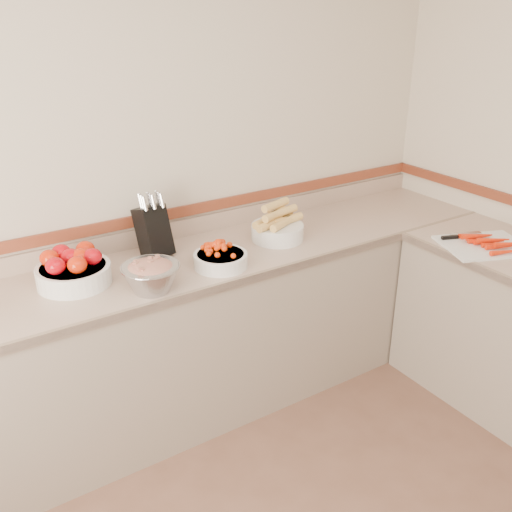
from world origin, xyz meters
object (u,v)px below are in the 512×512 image
tomato_bowl (73,269)px  cutting_board (485,244)px  rhubarb_bowl (151,275)px  knife_block (153,230)px  corn_bowl (277,227)px  cherry_tomato_bowl (220,257)px

tomato_bowl → cutting_board: (2.00, -0.77, -0.06)m
rhubarb_bowl → knife_block: bearing=64.3°
knife_block → corn_bowl: 0.69m
corn_bowl → cutting_board: (0.88, -0.70, -0.05)m
cherry_tomato_bowl → corn_bowl: (0.44, 0.14, 0.02)m
tomato_bowl → rhubarb_bowl: size_ratio=1.28×
cherry_tomato_bowl → cutting_board: (1.32, -0.56, -0.03)m
tomato_bowl → cutting_board: tomato_bowl is taller
tomato_bowl → rhubarb_bowl: bearing=-43.9°
tomato_bowl → cutting_board: 2.14m
tomato_bowl → cherry_tomato_bowl: 0.70m
rhubarb_bowl → tomato_bowl: bearing=136.1°
rhubarb_bowl → cutting_board: rhubarb_bowl is taller
knife_block → corn_bowl: bearing=-13.7°
rhubarb_bowl → cutting_board: size_ratio=0.50×
tomato_bowl → knife_block: bearing=12.0°
cherry_tomato_bowl → rhubarb_bowl: bearing=-171.7°
knife_block → rhubarb_bowl: bearing=-115.7°
corn_bowl → cherry_tomato_bowl: bearing=-162.3°
knife_block → tomato_bowl: bearing=-168.0°
knife_block → rhubarb_bowl: knife_block is taller
knife_block → corn_bowl: (0.66, -0.16, -0.07)m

